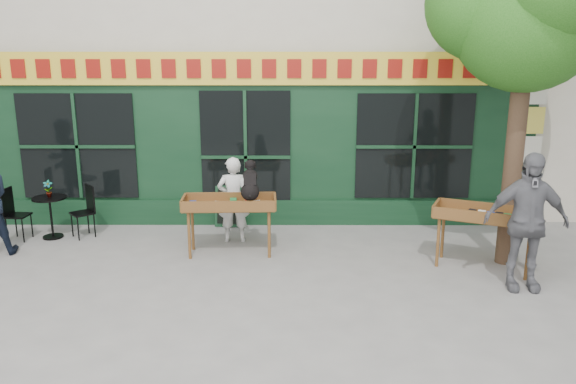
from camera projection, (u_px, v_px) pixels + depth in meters
name	position (u px, v px, depth m)	size (l,w,h in m)	color
ground	(236.00, 269.00, 8.79)	(80.00, 80.00, 0.00)	slate
book_cart_center	(229.00, 206.00, 9.25)	(1.53, 0.69, 0.99)	brown
dog	(250.00, 179.00, 9.08)	(0.34, 0.60, 0.60)	black
woman	(233.00, 200.00, 9.89)	(0.56, 0.37, 1.53)	silver
book_cart_right	(485.00, 218.00, 8.61)	(1.62, 1.18, 0.99)	brown
man_right	(526.00, 222.00, 7.84)	(1.16, 0.48, 1.98)	#5E5E64
bistro_table	(50.00, 209.00, 10.11)	(0.60, 0.60, 0.76)	black
bistro_chair_left	(12.00, 210.00, 10.02)	(0.39, 0.39, 0.95)	black
bistro_chair_right	(87.00, 207.00, 10.21)	(0.51, 0.51, 0.95)	black
potted_plant	(48.00, 189.00, 10.02)	(0.16, 0.11, 0.31)	gray
chalkboard	(229.00, 206.00, 10.81)	(0.57, 0.24, 0.79)	black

